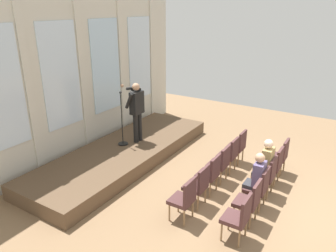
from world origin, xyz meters
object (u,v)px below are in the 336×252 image
object	(u,v)px
chair_r0_c0	(185,197)
audience_r1_c2	(256,177)
chair_r0_c3	(221,162)
chair_r1_c3	(267,174)
mic_stand	(123,133)
chair_r1_c4	(274,163)
chair_r1_c0	(239,216)
chair_r1_c5	(280,154)
chair_r1_c2	(259,186)
chair_r0_c4	(230,153)
chair_r0_c2	(210,172)
audience_r1_c3	(265,164)
chair_r0_c1	(198,184)
chair_r0_c5	(238,145)
speaker	(136,108)
chair_r1_c1	(250,200)

from	to	relation	value
chair_r0_c0	audience_r1_c2	world-z (taller)	audience_r1_c2
chair_r0_c3	chair_r1_c3	xyz separation A→B (m)	(0.00, -1.13, 0.00)
mic_stand	chair_r1_c4	distance (m)	4.13
chair_r1_c0	chair_r1_c5	bearing A→B (deg)	0.00
chair_r0_c3	chair_r1_c2	xyz separation A→B (m)	(-0.60, -1.13, 0.00)
chair_r0_c0	chair_r1_c5	world-z (taller)	same
chair_r0_c4	audience_r1_c2	size ratio (longest dim) A/B	0.73
mic_stand	chair_r0_c2	xyz separation A→B (m)	(-0.45, -2.93, -0.19)
chair_r0_c2	chair_r1_c2	size ratio (longest dim) A/B	1.00
chair_r0_c4	chair_r1_c0	distance (m)	2.66
chair_r0_c2	chair_r1_c3	bearing A→B (deg)	-61.84
chair_r0_c0	chair_r1_c0	size ratio (longest dim) A/B	1.00
chair_r0_c0	audience_r1_c3	size ratio (longest dim) A/B	0.69
chair_r0_c1	audience_r1_c2	world-z (taller)	audience_r1_c2
chair_r1_c4	chair_r0_c5	bearing A→B (deg)	61.84
speaker	chair_r0_c5	bearing A→B (deg)	-70.76
mic_stand	chair_r1_c4	bearing A→B (deg)	-79.39
mic_stand	chair_r0_c5	world-z (taller)	mic_stand
chair_r0_c0	chair_r1_c4	size ratio (longest dim) A/B	1.00
speaker	chair_r0_c5	xyz separation A→B (m)	(0.95, -2.72, -0.85)
chair_r0_c3	audience_r1_c2	bearing A→B (deg)	-120.03
chair_r0_c4	chair_r1_c4	bearing A→B (deg)	-90.00
chair_r0_c5	audience_r1_c3	size ratio (longest dim) A/B	0.69
chair_r1_c1	chair_r1_c5	distance (m)	2.41
chair_r1_c0	chair_r1_c3	size ratio (longest dim) A/B	1.00
chair_r1_c5	chair_r0_c4	bearing A→B (deg)	118.16
chair_r0_c2	audience_r1_c2	distance (m)	1.06
mic_stand	chair_r0_c5	bearing A→B (deg)	-65.05
chair_r0_c1	chair_r0_c3	size ratio (longest dim) A/B	1.00
chair_r1_c5	chair_r0_c5	bearing A→B (deg)	90.00
chair_r0_c2	chair_r0_c4	world-z (taller)	same
speaker	chair_r1_c2	distance (m)	4.03
chair_r1_c0	audience_r1_c3	xyz separation A→B (m)	(1.81, 0.08, 0.22)
chair_r1_c5	mic_stand	bearing A→B (deg)	108.57
chair_r0_c1	chair_r1_c4	bearing A→B (deg)	-31.92
chair_r0_c5	chair_r1_c0	bearing A→B (deg)	-159.51
chair_r0_c0	chair_r0_c5	size ratio (longest dim) A/B	1.00
chair_r1_c1	speaker	bearing A→B (deg)	69.19
chair_r0_c2	chair_r0_c5	size ratio (longest dim) A/B	1.00
chair_r1_c1	chair_r1_c5	world-z (taller)	same
chair_r0_c2	audience_r1_c3	distance (m)	1.23
chair_r1_c0	audience_r1_c2	xyz separation A→B (m)	(1.21, 0.08, 0.18)
chair_r0_c2	chair_r1_c0	world-z (taller)	same
speaker	chair_r0_c3	bearing A→B (deg)	-95.38
audience_r1_c2	chair_r1_c4	size ratio (longest dim) A/B	1.36
chair_r1_c2	chair_r1_c3	xyz separation A→B (m)	(0.60, 0.00, 0.00)
chair_r1_c3	chair_r1_c4	bearing A→B (deg)	0.00
chair_r0_c2	chair_r1_c4	distance (m)	1.65
chair_r0_c2	mic_stand	bearing A→B (deg)	81.33
mic_stand	chair_r0_c3	bearing A→B (deg)	-86.94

